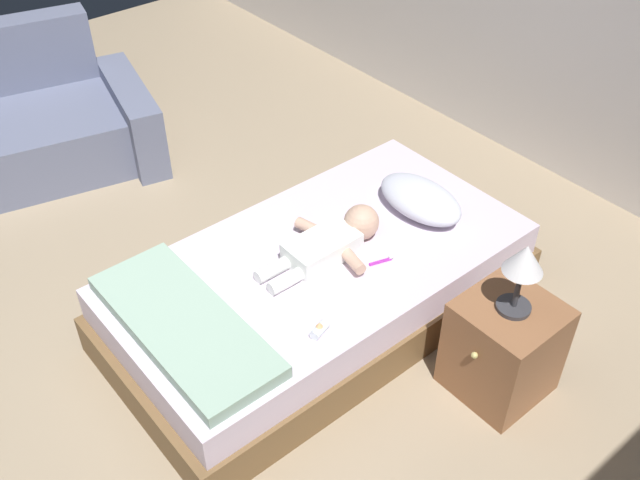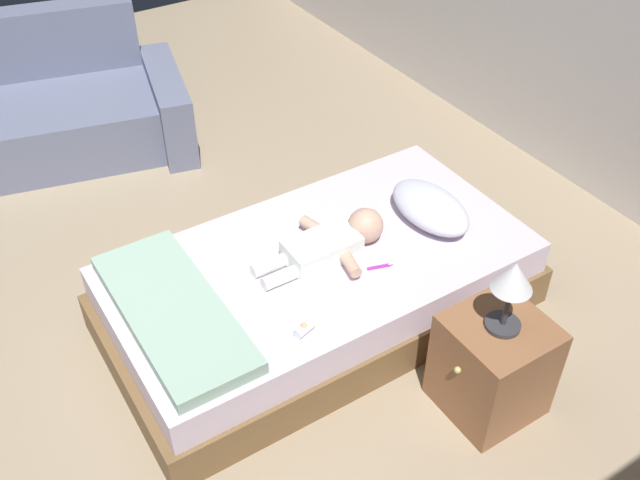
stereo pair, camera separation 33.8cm
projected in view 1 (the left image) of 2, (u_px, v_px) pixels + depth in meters
ground_plane at (135, 386)px, 3.34m from camera, size 8.00×8.00×0.00m
bed at (320, 286)px, 3.57m from camera, size 1.10×2.09×0.39m
pillow at (420, 199)px, 3.67m from camera, size 0.50×0.29×0.15m
baby at (333, 241)px, 3.43m from camera, size 0.47×0.68×0.17m
toothbrush at (382, 261)px, 3.41m from camera, size 0.05×0.13×0.02m
nightstand at (503, 348)px, 3.19m from camera, size 0.40×0.43×0.49m
lamp at (524, 265)px, 2.88m from camera, size 0.17×0.17×0.35m
blanket at (184, 325)px, 3.06m from camera, size 0.99×0.39×0.06m
baby_bottle at (319, 329)px, 3.05m from camera, size 0.07×0.10×0.07m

